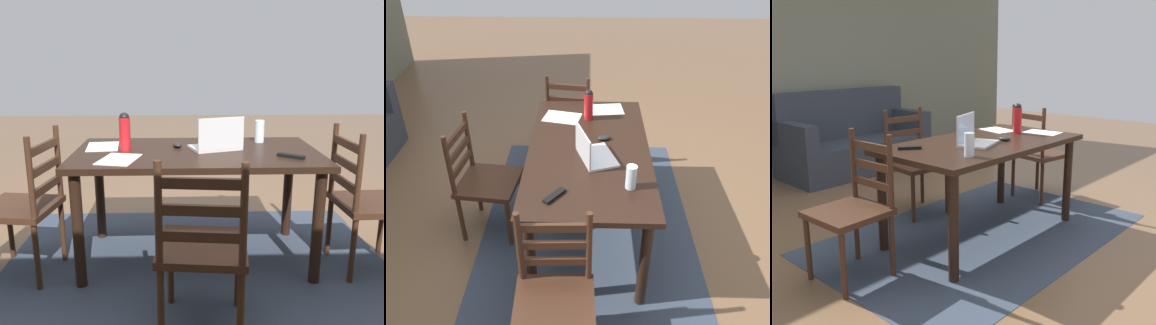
{
  "view_description": "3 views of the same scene",
  "coord_description": "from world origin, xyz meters",
  "views": [
    {
      "loc": [
        0.12,
        2.7,
        1.4
      ],
      "look_at": [
        0.03,
        0.06,
        0.71
      ],
      "focal_mm": 39.14,
      "sensor_mm": 36.0,
      "label": 1
    },
    {
      "loc": [
        -2.52,
        0.01,
        2.31
      ],
      "look_at": [
        0.07,
        0.08,
        0.6
      ],
      "focal_mm": 37.84,
      "sensor_mm": 36.0,
      "label": 2
    },
    {
      "loc": [
        -2.62,
        -2.14,
        1.43
      ],
      "look_at": [
        -0.09,
        0.12,
        0.6
      ],
      "focal_mm": 41.3,
      "sensor_mm": 36.0,
      "label": 3
    }
  ],
  "objects": [
    {
      "name": "laptop",
      "position": [
        -0.14,
        -0.02,
        0.83
      ],
      "size": [
        0.37,
        0.31,
        0.23
      ],
      "color": "silver",
      "rests_on": "dining_table"
    },
    {
      "name": "water_bottle",
      "position": [
        0.47,
        0.01,
        0.91
      ],
      "size": [
        0.07,
        0.07,
        0.26
      ],
      "color": "red",
      "rests_on": "dining_table"
    },
    {
      "name": "dining_table",
      "position": [
        0.0,
        0.0,
        0.67
      ],
      "size": [
        1.61,
        0.88,
        0.77
      ],
      "color": "black",
      "rests_on": "ground"
    },
    {
      "name": "area_rug",
      "position": [
        0.0,
        0.0,
        0.0
      ],
      "size": [
        2.6,
        1.7,
        0.01
      ],
      "primitive_type": "cube",
      "color": "#333D4C",
      "rests_on": "ground"
    },
    {
      "name": "computer_mouse",
      "position": [
        0.13,
        -0.12,
        0.79
      ],
      "size": [
        0.08,
        0.11,
        0.03
      ],
      "primitive_type": "ellipsoid",
      "rotation": [
        0.0,
        0.0,
        0.2
      ],
      "color": "black",
      "rests_on": "dining_table"
    },
    {
      "name": "tv_remote",
      "position": [
        -0.58,
        0.21,
        0.78
      ],
      "size": [
        0.16,
        0.14,
        0.02
      ],
      "primitive_type": "cube",
      "rotation": [
        0.0,
        0.0,
        0.93
      ],
      "color": "black",
      "rests_on": "dining_table"
    },
    {
      "name": "paper_stack_left",
      "position": [
        0.48,
        0.22,
        0.77
      ],
      "size": [
        0.27,
        0.33,
        0.0
      ],
      "primitive_type": "cube",
      "rotation": [
        0.0,
        0.0,
        -0.22
      ],
      "color": "white",
      "rests_on": "dining_table"
    },
    {
      "name": "chair_left_far",
      "position": [
        -1.09,
        0.18,
        0.46
      ],
      "size": [
        0.46,
        0.46,
        0.95
      ],
      "color": "#3D2316",
      "rests_on": "ground"
    },
    {
      "name": "paper_stack_right",
      "position": [
        0.64,
        -0.14,
        0.77
      ],
      "size": [
        0.24,
        0.32,
        0.0
      ],
      "primitive_type": "cube",
      "rotation": [
        0.0,
        0.0,
        0.11
      ],
      "color": "white",
      "rests_on": "dining_table"
    },
    {
      "name": "drinking_glass",
      "position": [
        -0.47,
        -0.26,
        0.85
      ],
      "size": [
        0.07,
        0.07,
        0.16
      ],
      "primitive_type": "cylinder",
      "color": "silver",
      "rests_on": "dining_table"
    },
    {
      "name": "couch",
      "position": [
        0.52,
        2.53,
        0.36
      ],
      "size": [
        1.8,
        0.8,
        1.0
      ],
      "color": "#2D333D",
      "rests_on": "ground"
    },
    {
      "name": "ground_plane",
      "position": [
        0.0,
        0.0,
        0.0
      ],
      "size": [
        14.0,
        14.0,
        0.0
      ],
      "primitive_type": "plane",
      "color": "brown"
    },
    {
      "name": "chair_far_head",
      "position": [
        0.0,
        0.81,
        0.46
      ],
      "size": [
        0.48,
        0.48,
        0.95
      ],
      "color": "#3D2316",
      "rests_on": "ground"
    },
    {
      "name": "chair_right_far",
      "position": [
        1.09,
        0.18,
        0.46
      ],
      "size": [
        0.5,
        0.5,
        0.95
      ],
      "color": "#3D2316",
      "rests_on": "ground"
    },
    {
      "name": "wall_back",
      "position": [
        0.0,
        3.0,
        1.35
      ],
      "size": [
        8.0,
        0.12,
        2.7
      ],
      "primitive_type": "cube",
      "color": "#6B6D5B",
      "rests_on": "ground"
    }
  ]
}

